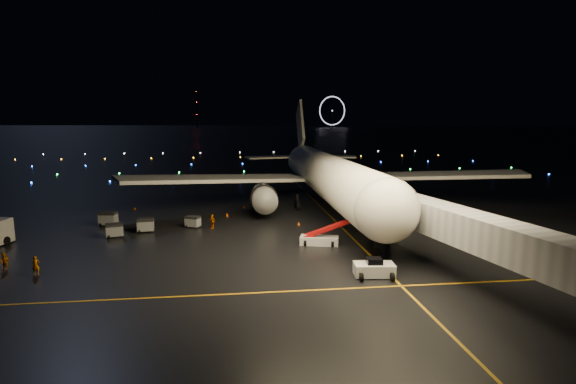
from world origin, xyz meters
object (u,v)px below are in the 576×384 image
at_px(belt_loader, 319,231).
at_px(baggage_cart_1, 146,225).
at_px(airliner, 324,151).
at_px(crew_a, 36,266).
at_px(crew_c, 212,222).
at_px(baggage_cart_0, 193,222).
at_px(baggage_cart_2, 114,230).
at_px(pushback_tug, 374,267).
at_px(crew_b, 5,262).
at_px(baggage_cart_3, 108,219).

bearing_deg(belt_loader, baggage_cart_1, 172.52).
bearing_deg(airliner, crew_a, -138.32).
bearing_deg(crew_c, baggage_cart_0, -153.82).
distance_m(baggage_cart_1, baggage_cart_2, 4.05).
distance_m(crew_c, baggage_cart_0, 2.78).
bearing_deg(pushback_tug, belt_loader, 111.15).
bearing_deg(crew_a, pushback_tug, -20.70).
distance_m(crew_a, crew_b, 3.93).
bearing_deg(airliner, pushback_tug, -93.29).
bearing_deg(baggage_cart_0, baggage_cart_3, -167.94).
height_order(crew_a, baggage_cart_0, crew_a).
height_order(belt_loader, crew_b, belt_loader).
xyz_separation_m(belt_loader, baggage_cart_3, (-27.14, 13.07, -0.64)).
height_order(pushback_tug, baggage_cart_1, pushback_tug).
xyz_separation_m(crew_b, baggage_cart_1, (10.76, 13.88, 0.01)).
height_order(baggage_cart_1, baggage_cart_3, baggage_cart_3).
bearing_deg(crew_a, airliner, 28.57).
relative_size(belt_loader, baggage_cart_2, 3.23).
xyz_separation_m(airliner, baggage_cart_3, (-32.26, -9.83, -8.40)).
bearing_deg(baggage_cart_2, belt_loader, -30.20).
bearing_deg(airliner, belt_loader, -102.36).
xyz_separation_m(belt_loader, baggage_cart_0, (-15.41, 10.41, -0.81)).
bearing_deg(crew_c, pushback_tug, -7.24).
relative_size(crew_b, crew_c, 0.92).
distance_m(pushback_tug, crew_c, 26.04).
bearing_deg(baggage_cart_3, baggage_cart_2, -61.91).
xyz_separation_m(crew_a, crew_b, (-3.53, 1.73, -0.04)).
distance_m(baggage_cart_1, baggage_cart_3, 7.23).
relative_size(crew_c, baggage_cart_0, 1.04).
bearing_deg(baggage_cart_1, crew_b, -134.43).
bearing_deg(baggage_cart_0, pushback_tug, -24.74).
bearing_deg(crew_a, crew_c, 33.14).
bearing_deg(baggage_cart_1, baggage_cart_2, -152.48).
bearing_deg(airliner, baggage_cart_1, -151.64).
distance_m(baggage_cart_2, baggage_cart_3, 7.03).
relative_size(pushback_tug, crew_c, 1.96).
bearing_deg(crew_c, airliner, 82.20).
distance_m(airliner, baggage_cart_0, 25.51).
bearing_deg(baggage_cart_0, airliner, 56.12).
bearing_deg(belt_loader, baggage_cart_0, 160.77).
xyz_separation_m(crew_a, baggage_cart_3, (1.44, 19.92, 0.03)).
bearing_deg(baggage_cart_0, baggage_cart_1, -139.57).
xyz_separation_m(crew_a, baggage_cart_0, (13.17, 17.26, -0.14)).
distance_m(crew_c, baggage_cart_1, 8.59).
xyz_separation_m(belt_loader, crew_b, (-32.11, -5.13, -0.71)).
distance_m(pushback_tug, baggage_cart_3, 38.71).
xyz_separation_m(airliner, crew_b, (-37.23, -28.02, -8.48)).
relative_size(belt_loader, crew_c, 3.45).
bearing_deg(baggage_cart_2, pushback_tug, -48.05).
height_order(crew_c, baggage_cart_3, baggage_cart_3).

